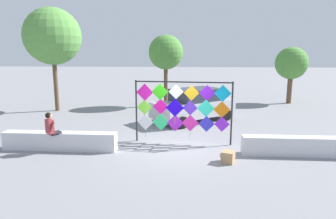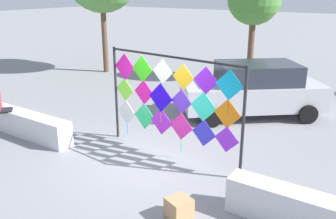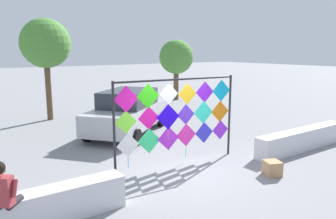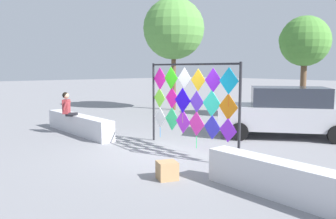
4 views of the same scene
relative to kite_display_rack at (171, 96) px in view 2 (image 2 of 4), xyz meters
name	(u,v)px [view 2 (image 2 of 4)]	position (x,y,z in m)	size (l,w,h in m)	color
ground	(152,163)	(-0.13, -0.65, -1.55)	(120.00, 120.00, 0.00)	gray
plaza_ledge_left	(15,121)	(-4.67, -1.25, -1.21)	(4.37, 0.50, 0.70)	silver
kite_display_rack	(171,96)	(0.00, 0.00, 0.00)	(3.96, 0.40, 2.57)	#232328
seated_vendor	(1,104)	(-4.78, -1.54, -0.64)	(0.71, 0.74, 1.54)	black
parked_car	(253,89)	(0.53, 4.11, -0.67)	(4.71, 4.37, 1.75)	#B7B7BC
cardboard_box_large	(179,208)	(1.61, -2.17, -1.36)	(0.40, 0.42, 0.39)	tan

